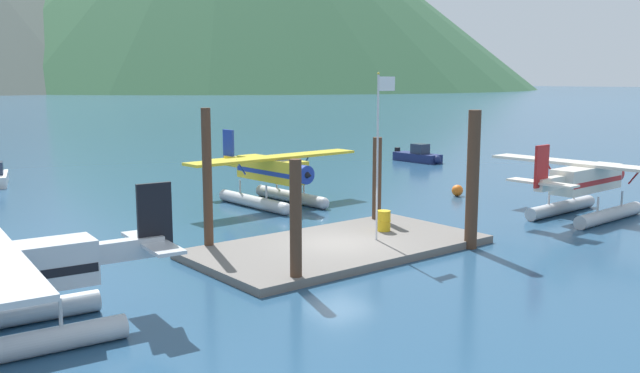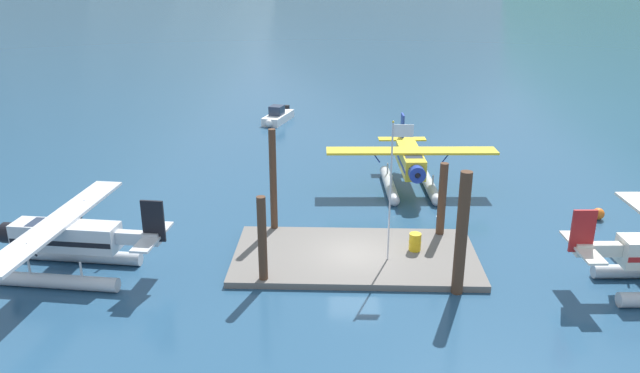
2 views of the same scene
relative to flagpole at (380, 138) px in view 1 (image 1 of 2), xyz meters
The scene contains 12 objects.
ground_plane 4.74m from the flagpole, 161.46° to the left, with size 1200.00×1200.00×0.00m, color navy.
dock_platform 4.60m from the flagpole, 161.46° to the left, with size 11.64×6.11×0.30m, color #66605B.
piling_near_left 6.54m from the flagpole, 159.97° to the right, with size 0.40×0.40×4.19m, color #4C3323.
piling_near_right 4.05m from the flagpole, 42.72° to the right, with size 0.50×0.50×5.54m, color #4C3323.
piling_far_left 6.98m from the flagpole, 149.03° to the left, with size 0.37×0.37×5.65m, color #4C3323.
piling_far_right 4.76m from the flagpole, 47.63° to the left, with size 0.42×0.42×4.10m, color #4C3323.
flagpole is the anchor object (origin of this frame).
fuel_drum 4.02m from the flagpole, 38.56° to the left, with size 0.62×0.62×0.88m.
mooring_buoy 13.94m from the flagpole, 26.23° to the left, with size 0.66×0.66×0.66m, color orange.
seaplane_yellow_bow_right 10.89m from the flagpole, 79.32° to the left, with size 10.45×7.98×3.84m.
seaplane_cream_stbd_aft 12.49m from the flagpole, ahead, with size 7.98×10.45×3.84m.
boat_navy_open_east 29.55m from the flagpole, 39.89° to the left, with size 1.56×4.89×1.50m.
Camera 1 is at (-17.01, -19.96, 6.72)m, focal length 38.04 mm.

